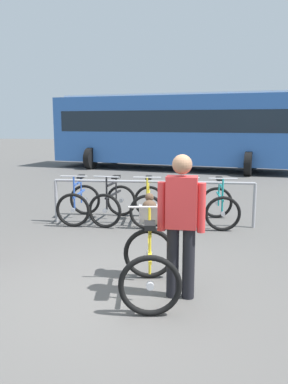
% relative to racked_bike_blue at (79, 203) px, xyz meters
% --- Properties ---
extents(ground_plane, '(80.00, 80.00, 0.00)m').
position_rel_racked_bike_blue_xyz_m(ground_plane, '(1.40, -3.42, -0.37)').
color(ground_plane, '#514F4C').
extents(bike_rack_rail, '(3.91, 0.25, 0.88)m').
position_rel_racked_bike_blue_xyz_m(bike_rack_rail, '(1.51, -0.10, 0.32)').
color(bike_rack_rail, '#99999E').
rests_on(bike_rack_rail, ground).
extents(racked_bike_blue, '(0.75, 1.16, 0.98)m').
position_rel_racked_bike_blue_xyz_m(racked_bike_blue, '(0.00, 0.00, 0.00)').
color(racked_bike_blue, black).
rests_on(racked_bike_blue, ground).
extents(racked_bike_black, '(0.76, 1.15, 0.97)m').
position_rel_racked_bike_blue_xyz_m(racked_bike_black, '(0.70, 0.03, -0.00)').
color(racked_bike_black, black).
rests_on(racked_bike_black, ground).
extents(racked_bike_yellow, '(0.76, 1.15, 0.97)m').
position_rel_racked_bike_blue_xyz_m(racked_bike_yellow, '(1.40, 0.07, -0.00)').
color(racked_bike_yellow, black).
rests_on(racked_bike_yellow, ground).
extents(racked_bike_red, '(0.79, 1.18, 0.98)m').
position_rel_racked_bike_blue_xyz_m(racked_bike_red, '(2.10, 0.10, -0.00)').
color(racked_bike_red, black).
rests_on(racked_bike_red, ground).
extents(racked_bike_teal, '(0.76, 1.17, 0.98)m').
position_rel_racked_bike_blue_xyz_m(racked_bike_teal, '(2.80, 0.14, -0.00)').
color(racked_bike_teal, black).
rests_on(racked_bike_teal, ground).
extents(featured_bicycle, '(0.82, 1.24, 1.09)m').
position_rel_racked_bike_blue_xyz_m(featured_bicycle, '(1.90, -3.16, 0.12)').
color(featured_bicycle, black).
rests_on(featured_bicycle, ground).
extents(person_with_featured_bike, '(0.53, 0.22, 1.64)m').
position_rel_racked_bike_blue_xyz_m(person_with_featured_bike, '(2.27, -3.28, 0.54)').
color(person_with_featured_bike, black).
rests_on(person_with_featured_bike, ground).
extents(bus_distant, '(10.29, 4.60, 3.08)m').
position_rel_racked_bike_blue_xyz_m(bus_distant, '(1.07, 9.32, 1.37)').
color(bus_distant, '#3366B7').
rests_on(bus_distant, ground).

